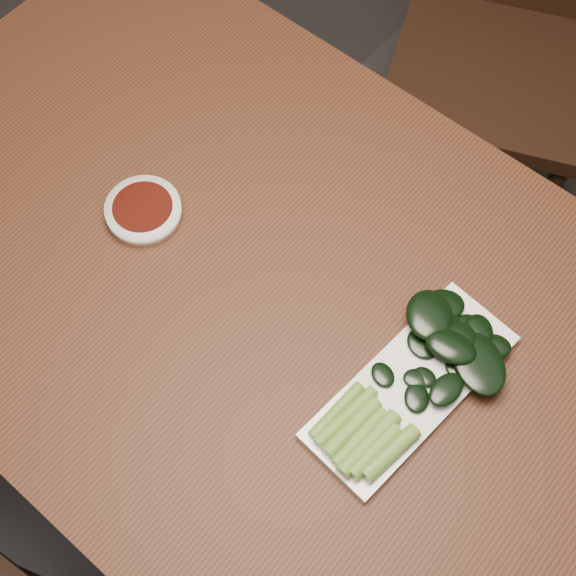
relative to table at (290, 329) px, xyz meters
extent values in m
plane|color=#2B2929|center=(0.00, 0.00, -0.68)|extent=(6.00, 6.00, 0.00)
cube|color=#3F2012|center=(0.00, 0.00, 0.05)|extent=(1.40, 0.80, 0.04)
cylinder|color=#3F2012|center=(-0.64, 0.34, -0.32)|extent=(0.05, 0.05, 0.71)
cube|color=black|center=(-0.12, 0.81, -0.25)|extent=(0.55, 0.55, 0.04)
cylinder|color=black|center=(-0.21, 0.58, -0.47)|extent=(0.04, 0.04, 0.41)
cylinder|color=black|center=(0.11, 0.72, -0.47)|extent=(0.04, 0.04, 0.41)
cylinder|color=black|center=(-0.35, 0.90, -0.47)|extent=(0.04, 0.04, 0.41)
cylinder|color=black|center=(-0.03, 1.05, -0.47)|extent=(0.04, 0.04, 0.41)
cylinder|color=black|center=(-0.20, -0.53, -0.47)|extent=(0.04, 0.04, 0.41)
cylinder|color=white|center=(-0.25, -0.02, 0.08)|extent=(0.11, 0.11, 0.02)
cylinder|color=#3E0D05|center=(-0.25, -0.02, 0.09)|extent=(0.09, 0.09, 0.00)
cube|color=white|center=(0.19, 0.01, 0.08)|extent=(0.14, 0.31, 0.01)
cylinder|color=olive|center=(0.14, -0.08, 0.09)|extent=(0.02, 0.09, 0.02)
cylinder|color=olive|center=(0.15, -0.08, 0.09)|extent=(0.03, 0.10, 0.02)
cylinder|color=olive|center=(0.17, -0.08, 0.09)|extent=(0.03, 0.09, 0.02)
cylinder|color=olive|center=(0.18, -0.09, 0.09)|extent=(0.02, 0.09, 0.02)
cylinder|color=olive|center=(0.20, -0.09, 0.10)|extent=(0.03, 0.10, 0.02)
cylinder|color=olive|center=(0.21, -0.09, 0.10)|extent=(0.03, 0.08, 0.02)
cylinder|color=olive|center=(0.22, -0.08, 0.10)|extent=(0.03, 0.09, 0.02)
ellipsoid|color=black|center=(0.20, 0.12, 0.09)|extent=(0.06, 0.06, 0.01)
ellipsoid|color=black|center=(0.16, 0.09, 0.11)|extent=(0.09, 0.10, 0.01)
ellipsoid|color=black|center=(0.20, 0.08, 0.09)|extent=(0.07, 0.05, 0.01)
ellipsoid|color=black|center=(0.17, 0.06, 0.09)|extent=(0.06, 0.05, 0.01)
ellipsoid|color=black|center=(0.23, 0.06, 0.09)|extent=(0.05, 0.04, 0.01)
ellipsoid|color=black|center=(0.16, 0.12, 0.10)|extent=(0.07, 0.07, 0.01)
ellipsoid|color=black|center=(0.24, 0.12, 0.09)|extent=(0.05, 0.04, 0.01)
ellipsoid|color=black|center=(0.20, 0.07, 0.11)|extent=(0.08, 0.06, 0.01)
ellipsoid|color=black|center=(0.17, 0.10, 0.10)|extent=(0.06, 0.06, 0.01)
ellipsoid|color=black|center=(0.20, 0.09, 0.10)|extent=(0.06, 0.06, 0.01)
ellipsoid|color=black|center=(0.22, 0.12, 0.10)|extent=(0.06, 0.06, 0.01)
ellipsoid|color=black|center=(0.23, 0.03, 0.10)|extent=(0.04, 0.06, 0.01)
ellipsoid|color=black|center=(0.24, 0.08, 0.10)|extent=(0.11, 0.10, 0.01)
ellipsoid|color=black|center=(0.19, 0.02, 0.09)|extent=(0.04, 0.04, 0.01)
ellipsoid|color=black|center=(0.21, 0.00, 0.09)|extent=(0.05, 0.05, 0.01)
ellipsoid|color=black|center=(0.16, 0.00, 0.09)|extent=(0.04, 0.04, 0.01)
ellipsoid|color=black|center=(0.20, 0.03, 0.09)|extent=(0.03, 0.03, 0.01)
camera|label=1|loc=(0.29, -0.36, 1.05)|focal=50.00mm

